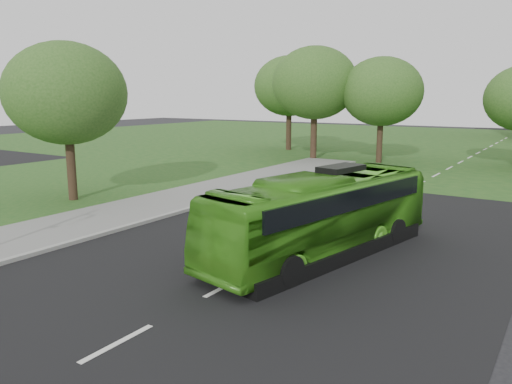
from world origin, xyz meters
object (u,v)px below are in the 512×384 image
Objects in this scene: tree_park_a at (315,83)px; tree_park_f at (289,86)px; bus at (323,215)px; tree_side_near at (66,94)px; tree_park_b at (382,92)px.

tree_park_f is at bearing 134.70° from tree_park_a.
tree_side_near is at bearing -173.31° from bus.
tree_park_b is 25.33m from bus.
tree_park_f is at bearing 157.27° from tree_park_b.
tree_side_near is at bearing -109.87° from tree_park_b.
tree_park_f is 0.93× the size of bus.
tree_park_f is 27.57m from tree_side_near.
tree_side_near is (-2.90, -21.81, -0.93)m from tree_park_a.
tree_park_a is 7.90m from tree_park_f.
tree_park_f is (-10.92, 4.57, 0.61)m from tree_park_b.
bus is (14.77, -1.25, -4.03)m from tree_side_near.
tree_park_f is at bearing 95.54° from tree_side_near.
tree_side_near is at bearing -97.57° from tree_park_a.
tree_park_b is at bearing 116.64° from bus.
tree_park_a reaches higher than tree_park_f.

